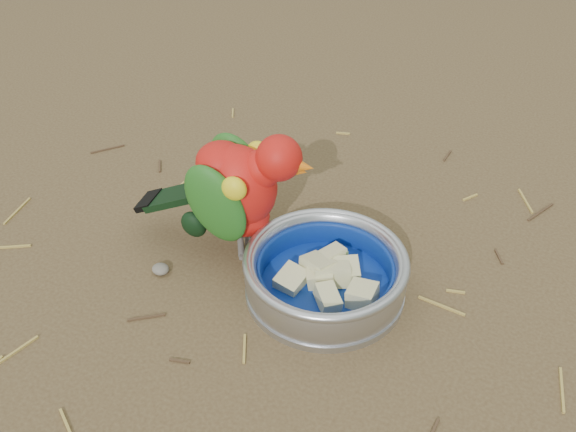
% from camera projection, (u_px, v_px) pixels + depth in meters
% --- Properties ---
extents(ground, '(60.00, 60.00, 0.00)m').
position_uv_depth(ground, '(278.00, 298.00, 0.84)').
color(ground, brown).
extents(food_bowl, '(0.21, 0.21, 0.02)m').
position_uv_depth(food_bowl, '(325.00, 288.00, 0.84)').
color(food_bowl, '#B2B2BA').
rests_on(food_bowl, ground).
extents(bowl_wall, '(0.21, 0.21, 0.04)m').
position_uv_depth(bowl_wall, '(326.00, 271.00, 0.83)').
color(bowl_wall, '#B2B2BA').
rests_on(bowl_wall, food_bowl).
extents(fruit_wedges, '(0.13, 0.13, 0.03)m').
position_uv_depth(fruit_wedges, '(325.00, 275.00, 0.83)').
color(fruit_wedges, beige).
rests_on(fruit_wedges, food_bowl).
extents(lory_parrot, '(0.25, 0.14, 0.19)m').
position_uv_depth(lory_parrot, '(239.00, 196.00, 0.86)').
color(lory_parrot, red).
rests_on(lory_parrot, ground).
extents(ground_debris, '(0.90, 0.80, 0.01)m').
position_uv_depth(ground_debris, '(332.00, 258.00, 0.90)').
color(ground_debris, '#AF9244').
rests_on(ground_debris, ground).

